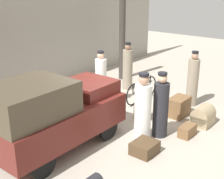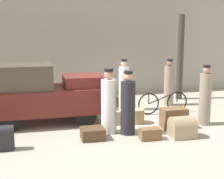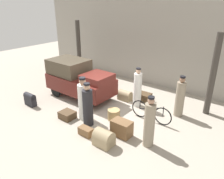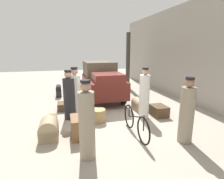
{
  "view_description": "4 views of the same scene",
  "coord_description": "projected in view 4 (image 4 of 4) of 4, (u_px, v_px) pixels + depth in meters",
  "views": [
    {
      "loc": [
        -6.27,
        -5.02,
        3.91
      ],
      "look_at": [
        0.2,
        0.2,
        0.95
      ],
      "focal_mm": 50.0,
      "sensor_mm": 36.0,
      "label": 1
    },
    {
      "loc": [
        -2.13,
        -9.19,
        2.76
      ],
      "look_at": [
        0.2,
        0.2,
        0.95
      ],
      "focal_mm": 50.0,
      "sensor_mm": 36.0,
      "label": 2
    },
    {
      "loc": [
        5.53,
        -6.61,
        4.58
      ],
      "look_at": [
        0.2,
        0.2,
        0.95
      ],
      "focal_mm": 35.0,
      "sensor_mm": 36.0,
      "label": 3
    },
    {
      "loc": [
        6.31,
        -1.49,
        2.4
      ],
      "look_at": [
        0.2,
        0.2,
        0.95
      ],
      "focal_mm": 28.0,
      "sensor_mm": 36.0,
      "label": 4
    }
  ],
  "objects": [
    {
      "name": "trunk_wicker_pale",
      "position": [
        79.0,
        127.0,
        4.88
      ],
      "size": [
        0.72,
        0.46,
        0.58
      ],
      "color": "brown",
      "rests_on": "ground"
    },
    {
      "name": "suitcase_black_upright",
      "position": [
        64.0,
        106.0,
        7.12
      ],
      "size": [
        0.6,
        0.53,
        0.3
      ],
      "color": "#4C3823",
      "rests_on": "ground"
    },
    {
      "name": "suitcase_tan_flat",
      "position": [
        139.0,
        105.0,
        7.07
      ],
      "size": [
        0.65,
        0.4,
        0.48
      ],
      "color": "#9E8966",
      "rests_on": "ground"
    },
    {
      "name": "porter_standing_middle",
      "position": [
        75.0,
        93.0,
        6.58
      ],
      "size": [
        0.42,
        0.42,
        1.78
      ],
      "color": "white",
      "rests_on": "ground"
    },
    {
      "name": "trunk_umber_medium",
      "position": [
        59.0,
        90.0,
        9.12
      ],
      "size": [
        0.61,
        0.26,
        0.6
      ],
      "color": "#232328",
      "rests_on": "ground"
    },
    {
      "name": "canopy_pillar_left",
      "position": [
        128.0,
        61.0,
        10.93
      ],
      "size": [
        0.26,
        0.26,
        3.42
      ],
      "color": "#38332D",
      "rests_on": "ground"
    },
    {
      "name": "wicker_basket",
      "position": [
        98.0,
        115.0,
        5.93
      ],
      "size": [
        0.5,
        0.5,
        0.43
      ],
      "color": "tan",
      "rests_on": "ground"
    },
    {
      "name": "ground_plane",
      "position": [
        106.0,
        112.0,
        6.85
      ],
      "size": [
        30.0,
        30.0,
        0.0
      ],
      "primitive_type": "plane",
      "color": "#A89E8E"
    },
    {
      "name": "trunk_large_brown",
      "position": [
        159.0,
        111.0,
        6.47
      ],
      "size": [
        0.65,
        0.52,
        0.39
      ],
      "color": "#4C3823",
      "rests_on": "ground"
    },
    {
      "name": "porter_with_bicycle",
      "position": [
        187.0,
        113.0,
        4.5
      ],
      "size": [
        0.37,
        0.37,
        1.75
      ],
      "color": "gray",
      "rests_on": "ground"
    },
    {
      "name": "porter_lifting_near_truck",
      "position": [
        144.0,
        95.0,
        6.15
      ],
      "size": [
        0.36,
        0.36,
        1.8
      ],
      "color": "white",
      "rests_on": "ground"
    },
    {
      "name": "truck",
      "position": [
        102.0,
        80.0,
        8.54
      ],
      "size": [
        3.41,
        1.58,
        1.81
      ],
      "color": "black",
      "rests_on": "ground"
    },
    {
      "name": "suitcase_small_leather",
      "position": [
        52.0,
        121.0,
        5.67
      ],
      "size": [
        0.54,
        0.3,
        0.3
      ],
      "color": "brown",
      "rests_on": "ground"
    },
    {
      "name": "bicycle",
      "position": [
        136.0,
        123.0,
        4.96
      ],
      "size": [
        1.77,
        0.04,
        0.79
      ],
      "color": "black",
      "rests_on": "ground"
    },
    {
      "name": "trunk_barrel_dark",
      "position": [
        49.0,
        129.0,
        4.81
      ],
      "size": [
        0.64,
        0.5,
        0.57
      ],
      "color": "#9E8966",
      "rests_on": "ground"
    },
    {
      "name": "station_building_facade",
      "position": [
        199.0,
        53.0,
        7.41
      ],
      "size": [
        16.0,
        0.15,
        4.5
      ],
      "color": "gray",
      "rests_on": "ground"
    },
    {
      "name": "porter_carrying_trunk",
      "position": [
        69.0,
        97.0,
        6.08
      ],
      "size": [
        0.39,
        0.39,
        1.73
      ],
      "color": "#232328",
      "rests_on": "ground"
    },
    {
      "name": "conductor_in_dark_uniform",
      "position": [
        87.0,
        123.0,
        3.81
      ],
      "size": [
        0.36,
        0.36,
        1.79
      ],
      "color": "gray",
      "rests_on": "ground"
    }
  ]
}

